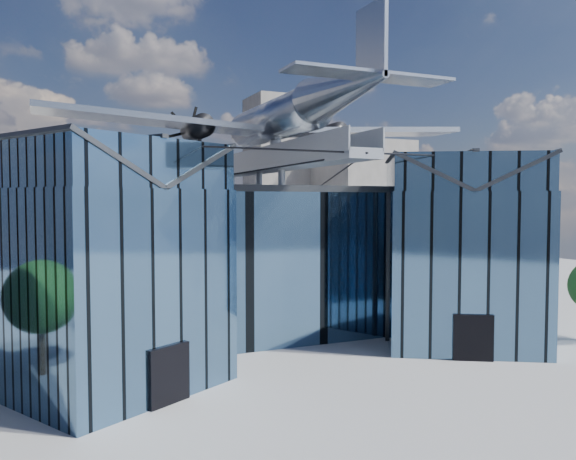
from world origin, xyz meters
name	(u,v)px	position (x,y,z in m)	size (l,w,h in m)	color
ground_plane	(302,357)	(0.00, 0.00, 0.00)	(120.00, 120.00, 0.00)	gray
museum	(265,252)	(0.00, 5.82, 5.54)	(32.88, 24.50, 17.60)	#436588
bg_towers	(161,193)	(1.45, 50.49, 10.01)	(77.00, 24.50, 26.00)	gray
tree_side_e	(487,264)	(21.82, 8.97, 3.41)	(4.24, 4.24, 5.04)	#2F2013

